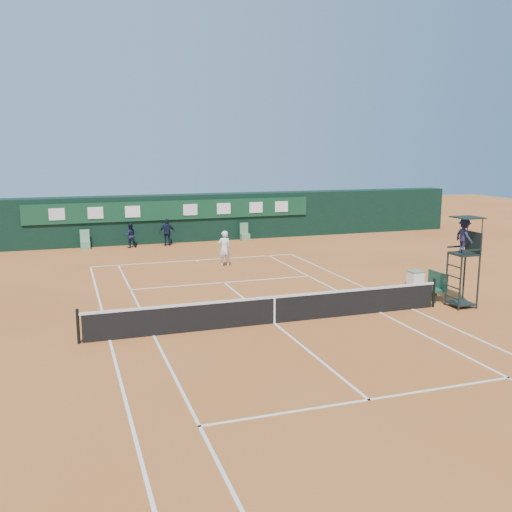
{
  "coord_description": "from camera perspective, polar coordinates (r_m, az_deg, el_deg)",
  "views": [
    {
      "loc": [
        -6.61,
        -17.55,
        5.87
      ],
      "look_at": [
        1.37,
        6.0,
        1.2
      ],
      "focal_mm": 40.0,
      "sensor_mm": 36.0,
      "label": 1
    }
  ],
  "objects": [
    {
      "name": "tennis_ball",
      "position": [
        26.65,
        1.4,
        -2.01
      ],
      "size": [
        0.07,
        0.07,
        0.07
      ],
      "primitive_type": "sphere",
      "color": "gold",
      "rests_on": "ground"
    },
    {
      "name": "cooler",
      "position": [
        25.89,
        15.66,
        -2.13
      ],
      "size": [
        0.57,
        0.57,
        0.65
      ],
      "color": "white",
      "rests_on": "ground"
    },
    {
      "name": "ball_kid_right",
      "position": [
        35.51,
        -8.86,
        2.35
      ],
      "size": [
        0.99,
        0.44,
        1.66
      ],
      "primitive_type": "imported",
      "rotation": [
        0.0,
        0.0,
        3.1
      ],
      "color": "black",
      "rests_on": "ground"
    },
    {
      "name": "ground",
      "position": [
        19.64,
        1.84,
        -6.75
      ],
      "size": [
        90.0,
        90.0,
        0.0
      ],
      "primitive_type": "plane",
      "color": "#BA632C",
      "rests_on": "ground"
    },
    {
      "name": "tennis_bag",
      "position": [
        24.38,
        16.58,
        -3.35
      ],
      "size": [
        0.72,
        0.96,
        0.33
      ],
      "primitive_type": "cube",
      "rotation": [
        0.0,
        0.0,
        0.44
      ],
      "color": "black",
      "rests_on": "ground"
    },
    {
      "name": "umpire_chair",
      "position": [
        22.47,
        20.13,
        1.25
      ],
      "size": [
        0.96,
        0.95,
        3.42
      ],
      "color": "black",
      "rests_on": "ground"
    },
    {
      "name": "linesman_chair_left",
      "position": [
        35.48,
        -16.71,
        1.18
      ],
      "size": [
        0.55,
        0.5,
        1.15
      ],
      "color": "#578664",
      "rests_on": "ground"
    },
    {
      "name": "linesman_chair_right",
      "position": [
        37.16,
        -1.12,
        2.04
      ],
      "size": [
        0.55,
        0.5,
        1.15
      ],
      "color": "#598962",
      "rests_on": "ground"
    },
    {
      "name": "player_bench",
      "position": [
        23.64,
        17.42,
        -2.75
      ],
      "size": [
        0.56,
        1.2,
        1.1
      ],
      "color": "#193F29",
      "rests_on": "ground"
    },
    {
      "name": "back_wall",
      "position": [
        37.14,
        -8.37,
        3.78
      ],
      "size": [
        40.0,
        1.65,
        3.0
      ],
      "color": "black",
      "rests_on": "ground"
    },
    {
      "name": "player",
      "position": [
        28.88,
        -3.18,
        0.74
      ],
      "size": [
        0.68,
        0.46,
        1.83
      ],
      "primitive_type": "imported",
      "rotation": [
        0.0,
        0.0,
        3.17
      ],
      "color": "white",
      "rests_on": "ground"
    },
    {
      "name": "ball_kid_left",
      "position": [
        35.26,
        -12.47,
        2.03
      ],
      "size": [
        0.76,
        0.61,
        1.49
      ],
      "primitive_type": "imported",
      "rotation": [
        0.0,
        0.0,
        3.21
      ],
      "color": "black",
      "rests_on": "ground"
    },
    {
      "name": "court_lines",
      "position": [
        19.64,
        1.84,
        -6.73
      ],
      "size": [
        11.05,
        23.85,
        0.01
      ],
      "color": "silver",
      "rests_on": "ground"
    },
    {
      "name": "tennis_net",
      "position": [
        19.5,
        1.84,
        -5.32
      ],
      "size": [
        12.9,
        0.1,
        1.1
      ],
      "color": "black",
      "rests_on": "ground"
    }
  ]
}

